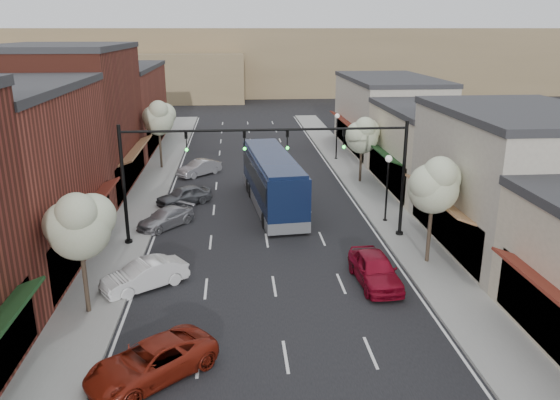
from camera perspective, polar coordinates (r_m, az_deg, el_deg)
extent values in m
plane|color=black|center=(25.07, -0.27, -11.03)|extent=(160.00, 160.00, 0.00)
cube|color=gray|center=(42.70, -13.59, 0.82)|extent=(2.80, 73.00, 0.15)
cube|color=gray|center=(43.37, 8.90, 1.36)|extent=(2.80, 73.00, 0.15)
cube|color=gray|center=(42.50, -11.72, 0.87)|extent=(0.25, 73.00, 0.17)
cube|color=gray|center=(43.07, 7.09, 1.33)|extent=(0.25, 73.00, 0.17)
cube|color=black|center=(30.98, -20.21, -3.19)|extent=(0.60, 11.90, 2.60)
cube|color=maroon|center=(30.30, -19.04, -0.52)|extent=(1.07, 9.80, 0.49)
cube|color=maroon|center=(44.32, -21.41, 7.58)|extent=(9.00, 14.00, 10.50)
cube|color=#2D2D30|center=(43.82, -22.22, 14.60)|extent=(9.20, 14.10, 0.40)
cube|color=black|center=(44.03, -15.64, 3.22)|extent=(0.60, 11.90, 2.60)
cube|color=#946943|center=(43.55, -14.76, 5.17)|extent=(1.07, 9.80, 0.49)
cube|color=brown|center=(59.84, -17.09, 9.09)|extent=(9.00, 18.00, 8.00)
cube|color=#2D2D30|center=(59.43, -17.46, 13.09)|extent=(9.20, 18.10, 0.40)
cube|color=black|center=(59.48, -12.91, 7.02)|extent=(0.60, 15.30, 2.60)
cube|color=#153617|center=(59.12, -12.23, 8.48)|extent=(1.07, 12.60, 0.49)
cube|color=#B8B09D|center=(33.02, 23.45, 1.61)|extent=(8.00, 12.00, 7.50)
cube|color=#2D2D30|center=(32.26, 24.30, 8.36)|extent=(8.20, 12.10, 0.40)
cube|color=black|center=(32.08, 17.14, -2.18)|extent=(0.60, 10.20, 2.60)
cube|color=#946943|center=(31.34, 16.02, 0.35)|extent=(1.07, 8.40, 0.49)
cube|color=beige|center=(43.80, 16.15, 4.99)|extent=(8.00, 12.00, 6.00)
cube|color=#2D2D30|center=(43.26, 16.50, 9.12)|extent=(8.20, 12.10, 0.40)
cube|color=black|center=(42.94, 11.36, 3.18)|extent=(0.60, 10.20, 2.60)
cube|color=#153617|center=(42.39, 10.44, 5.13)|extent=(1.07, 8.40, 0.49)
cube|color=#B8B09D|center=(56.78, 11.26, 8.59)|extent=(8.00, 16.00, 7.00)
cube|color=#2D2D30|center=(56.35, 11.49, 12.30)|extent=(8.20, 16.10, 0.40)
cube|color=black|center=(56.21, 7.49, 6.72)|extent=(0.60, 13.60, 2.60)
cube|color=maroon|center=(55.78, 6.74, 8.23)|extent=(1.07, 11.20, 0.49)
cube|color=#7A6647|center=(112.13, -4.02, 14.41)|extent=(120.00, 30.00, 12.00)
cube|color=#7A6647|center=(102.95, -18.26, 12.21)|extent=(50.00, 20.00, 8.00)
cylinder|color=black|center=(33.64, 12.36, -3.50)|extent=(0.44, 0.44, 0.30)
cylinder|color=black|center=(32.62, 12.74, 2.00)|extent=(0.20, 0.20, 7.00)
cylinder|color=black|center=(30.97, 5.98, 7.41)|extent=(8.00, 0.14, 0.14)
imported|color=black|center=(31.16, 6.68, 6.33)|extent=(0.18, 0.46, 1.10)
sphere|color=#19E533|center=(31.13, 6.69, 5.53)|extent=(0.18, 0.18, 0.18)
imported|color=black|center=(30.69, 0.77, 6.27)|extent=(0.18, 0.46, 1.10)
sphere|color=#19E533|center=(30.66, 0.79, 5.46)|extent=(0.18, 0.18, 0.18)
cylinder|color=black|center=(32.82, -15.52, -4.29)|extent=(0.44, 0.44, 0.30)
cylinder|color=black|center=(31.76, -16.01, 1.33)|extent=(0.20, 0.20, 7.00)
cylinder|color=black|center=(30.52, -9.06, 7.14)|extent=(8.00, 0.14, 0.14)
imported|color=black|center=(30.67, -9.76, 6.02)|extent=(0.18, 0.46, 1.10)
sphere|color=#19E533|center=(30.64, -9.74, 5.20)|extent=(0.18, 0.18, 0.18)
imported|color=black|center=(30.55, -3.74, 6.19)|extent=(0.18, 0.46, 1.10)
sphere|color=#19E533|center=(30.52, -3.72, 5.37)|extent=(0.18, 0.18, 0.18)
cylinder|color=#47382B|center=(29.61, 15.34, -3.13)|extent=(0.20, 0.20, 3.71)
sphere|color=#AEBC91|center=(28.90, 15.70, 1.18)|extent=(2.60, 2.60, 2.60)
sphere|color=#AEBC91|center=(29.22, 16.50, 2.23)|extent=(2.00, 2.00, 2.00)
sphere|color=#AEBC91|center=(28.40, 15.21, 1.67)|extent=(1.90, 1.90, 1.90)
sphere|color=#AEBC91|center=(28.25, 16.39, 2.70)|extent=(1.70, 1.70, 1.70)
cylinder|color=#47382B|center=(44.36, 8.43, 3.87)|extent=(0.20, 0.20, 3.33)
sphere|color=#AEBC91|center=(43.92, 8.55, 6.51)|extent=(2.60, 2.60, 2.60)
sphere|color=#AEBC91|center=(44.25, 9.12, 7.11)|extent=(2.00, 2.00, 2.00)
sphere|color=#AEBC91|center=(43.48, 8.14, 6.84)|extent=(1.90, 1.90, 1.90)
sphere|color=#AEBC91|center=(43.31, 8.88, 7.46)|extent=(1.70, 1.70, 1.70)
cylinder|color=#47382B|center=(25.10, -19.71, -7.61)|extent=(0.20, 0.20, 3.52)
sphere|color=#AEBC91|center=(24.29, -20.23, -2.90)|extent=(2.60, 2.60, 2.60)
sphere|color=#AEBC91|center=(24.29, -19.03, -1.66)|extent=(2.00, 2.00, 2.00)
sphere|color=#AEBC91|center=(24.02, -21.42, -2.42)|extent=(1.90, 1.90, 1.90)
sphere|color=#AEBC91|center=(23.53, -20.53, -1.30)|extent=(1.70, 1.70, 1.70)
cylinder|color=#47382B|center=(49.44, -12.38, 5.36)|extent=(0.20, 0.20, 3.84)
sphere|color=#AEBC91|center=(49.01, -12.57, 8.10)|extent=(2.60, 2.60, 2.60)
sphere|color=#AEBC91|center=(49.17, -11.98, 8.74)|extent=(2.00, 2.00, 2.00)
sphere|color=#AEBC91|center=(48.72, -13.11, 8.44)|extent=(1.90, 1.90, 1.90)
sphere|color=#AEBC91|center=(48.37, -12.60, 9.13)|extent=(1.70, 1.70, 1.70)
cylinder|color=black|center=(35.85, 10.91, -2.17)|extent=(0.28, 0.28, 0.20)
cylinder|color=black|center=(35.27, 11.08, 0.74)|extent=(0.12, 0.12, 4.00)
sphere|color=white|center=(34.70, 11.30, 4.25)|extent=(0.44, 0.44, 0.44)
cylinder|color=black|center=(52.23, 5.86, 4.27)|extent=(0.28, 0.28, 0.20)
cylinder|color=black|center=(51.83, 5.93, 6.31)|extent=(0.12, 0.12, 4.00)
sphere|color=white|center=(51.45, 6.01, 8.74)|extent=(0.44, 0.44, 0.44)
cube|color=#0D1837|center=(37.78, -0.79, 2.18)|extent=(3.78, 12.31, 3.08)
cube|color=#595B60|center=(38.18, -0.78, 0.10)|extent=(3.81, 12.34, 0.71)
cube|color=black|center=(37.67, -0.79, 2.81)|extent=(3.75, 11.35, 1.11)
cube|color=#0D1837|center=(37.39, -0.80, 4.53)|extent=(3.53, 11.81, 0.25)
cube|color=black|center=(31.93, 1.00, 0.47)|extent=(2.10, 0.28, 1.21)
cylinder|color=black|center=(34.04, -1.57, -2.16)|extent=(0.42, 1.08, 1.05)
cylinder|color=black|center=(34.46, 2.35, -1.92)|extent=(0.42, 1.08, 1.05)
cylinder|color=black|center=(41.67, -3.28, 1.53)|extent=(0.42, 1.08, 1.05)
cylinder|color=black|center=(42.01, -0.05, 1.69)|extent=(0.42, 1.08, 1.05)
cylinder|color=black|center=(40.32, -3.02, 0.98)|extent=(0.42, 1.08, 1.05)
cylinder|color=black|center=(40.68, 0.31, 1.15)|extent=(0.42, 1.08, 1.05)
imported|color=maroon|center=(27.18, 9.89, -7.12)|extent=(2.09, 4.65, 1.55)
imported|color=maroon|center=(20.73, -13.31, -16.10)|extent=(5.10, 4.74, 1.33)
imported|color=silver|center=(27.17, -13.95, -7.62)|extent=(4.23, 3.49, 1.36)
imported|color=#97969B|center=(35.05, -11.87, -1.85)|extent=(3.87, 4.13, 1.17)
imported|color=#505257|center=(39.19, -10.01, 0.47)|extent=(4.20, 3.49, 1.35)
imported|color=#A5A5AB|center=(46.89, -8.42, 3.34)|extent=(3.84, 3.71, 1.30)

